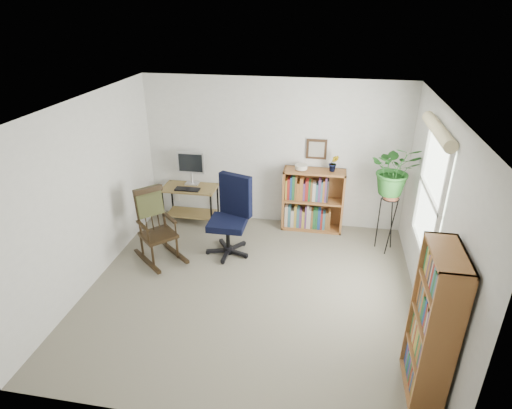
% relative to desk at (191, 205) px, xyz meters
% --- Properties ---
extents(floor, '(4.20, 4.00, 0.00)m').
position_rel_desk_xyz_m(floor, '(1.34, -1.70, -0.32)').
color(floor, gray).
rests_on(floor, ground).
extents(ceiling, '(4.20, 4.00, 0.00)m').
position_rel_desk_xyz_m(ceiling, '(1.34, -1.70, 2.08)').
color(ceiling, silver).
rests_on(ceiling, ground).
extents(wall_back, '(4.20, 0.00, 2.40)m').
position_rel_desk_xyz_m(wall_back, '(1.34, 0.30, 0.88)').
color(wall_back, silver).
rests_on(wall_back, ground).
extents(wall_front, '(4.20, 0.00, 2.40)m').
position_rel_desk_xyz_m(wall_front, '(1.34, -3.70, 0.88)').
color(wall_front, silver).
rests_on(wall_front, ground).
extents(wall_left, '(0.00, 4.00, 2.40)m').
position_rel_desk_xyz_m(wall_left, '(-0.76, -1.70, 0.88)').
color(wall_left, silver).
rests_on(wall_left, ground).
extents(wall_right, '(0.00, 4.00, 2.40)m').
position_rel_desk_xyz_m(wall_right, '(3.44, -1.70, 0.88)').
color(wall_right, silver).
rests_on(wall_right, ground).
extents(window, '(0.12, 1.20, 1.50)m').
position_rel_desk_xyz_m(window, '(3.40, -1.40, 1.08)').
color(window, white).
rests_on(window, wall_right).
extents(desk, '(0.89, 0.49, 0.64)m').
position_rel_desk_xyz_m(desk, '(0.00, 0.00, 0.00)').
color(desk, olive).
rests_on(desk, floor).
extents(monitor, '(0.46, 0.16, 0.56)m').
position_rel_desk_xyz_m(monitor, '(0.00, 0.14, 0.60)').
color(monitor, '#B9B8BD').
rests_on(monitor, desk).
extents(keyboard, '(0.40, 0.15, 0.02)m').
position_rel_desk_xyz_m(keyboard, '(0.00, -0.12, 0.33)').
color(keyboard, black).
rests_on(keyboard, desk).
extents(office_chair, '(0.83, 0.83, 1.20)m').
position_rel_desk_xyz_m(office_chair, '(0.85, -0.87, 0.28)').
color(office_chair, black).
rests_on(office_chair, floor).
extents(rocking_chair, '(1.06, 1.05, 1.09)m').
position_rel_desk_xyz_m(rocking_chair, '(-0.09, -1.20, 0.22)').
color(rocking_chair, black).
rests_on(rocking_chair, floor).
extents(low_bookshelf, '(0.97, 0.32, 1.03)m').
position_rel_desk_xyz_m(low_bookshelf, '(2.02, 0.12, 0.19)').
color(low_bookshelf, '#9C6233').
rests_on(low_bookshelf, floor).
extents(tall_bookshelf, '(0.29, 0.68, 1.55)m').
position_rel_desk_xyz_m(tall_bookshelf, '(3.26, -2.94, 0.46)').
color(tall_bookshelf, '#9C6233').
rests_on(tall_bookshelf, floor).
extents(plant_stand, '(0.36, 0.36, 1.00)m').
position_rel_desk_xyz_m(plant_stand, '(3.14, -0.36, 0.18)').
color(plant_stand, black).
rests_on(plant_stand, floor).
extents(spider_plant, '(1.69, 1.88, 1.46)m').
position_rel_desk_xyz_m(spider_plant, '(3.14, -0.36, 1.34)').
color(spider_plant, '#225C20').
rests_on(spider_plant, plant_stand).
extents(potted_plant_small, '(0.13, 0.24, 0.11)m').
position_rel_desk_xyz_m(potted_plant_small, '(2.30, 0.13, 0.76)').
color(potted_plant_small, '#225C20').
rests_on(potted_plant_small, low_bookshelf).
extents(framed_picture, '(0.32, 0.04, 0.32)m').
position_rel_desk_xyz_m(framed_picture, '(2.02, 0.27, 1.00)').
color(framed_picture, black).
rests_on(framed_picture, wall_back).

